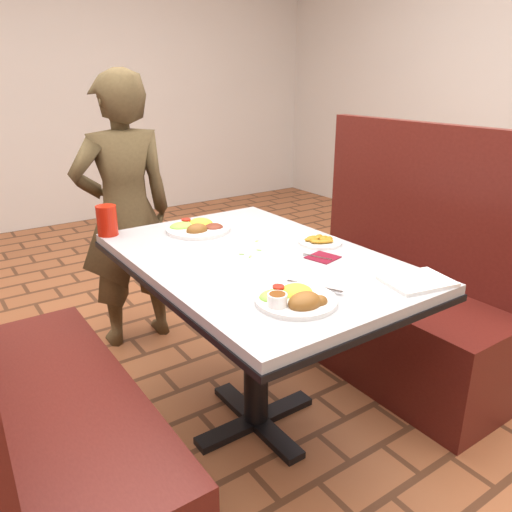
# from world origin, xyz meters

# --- Properties ---
(dining_table) EXTENTS (0.81, 1.21, 0.75)m
(dining_table) POSITION_xyz_m (0.00, 0.00, 0.65)
(dining_table) COLOR #B1B3B6
(dining_table) RESTS_ON ground
(booth_bench_left) EXTENTS (0.47, 1.20, 1.17)m
(booth_bench_left) POSITION_xyz_m (-0.80, 0.00, 0.33)
(booth_bench_left) COLOR #581A14
(booth_bench_left) RESTS_ON ground
(booth_bench_right) EXTENTS (0.47, 1.20, 1.17)m
(booth_bench_right) POSITION_xyz_m (0.80, 0.00, 0.33)
(booth_bench_right) COLOR #581A14
(booth_bench_right) RESTS_ON ground
(diner_person) EXTENTS (0.53, 0.36, 1.41)m
(diner_person) POSITION_xyz_m (-0.13, 0.99, 0.70)
(diner_person) COLOR brown
(diner_person) RESTS_ON ground
(near_dinner_plate) EXTENTS (0.24, 0.24, 0.07)m
(near_dinner_plate) POSITION_xyz_m (-0.13, -0.40, 0.78)
(near_dinner_plate) COLOR white
(near_dinner_plate) RESTS_ON dining_table
(far_dinner_plate) EXTENTS (0.27, 0.27, 0.07)m
(far_dinner_plate) POSITION_xyz_m (-0.03, 0.40, 0.78)
(far_dinner_plate) COLOR white
(far_dinner_plate) RESTS_ON dining_table
(plantain_plate) EXTENTS (0.17, 0.17, 0.03)m
(plantain_plate) POSITION_xyz_m (0.29, -0.03, 0.76)
(plantain_plate) COLOR white
(plantain_plate) RESTS_ON dining_table
(maroon_napkin) EXTENTS (0.12, 0.12, 0.00)m
(maroon_napkin) POSITION_xyz_m (0.19, -0.15, 0.75)
(maroon_napkin) COLOR maroon
(maroon_napkin) RESTS_ON dining_table
(spoon_utensil) EXTENTS (0.05, 0.11, 0.00)m
(spoon_utensil) POSITION_xyz_m (0.17, -0.15, 0.75)
(spoon_utensil) COLOR silver
(spoon_utensil) RESTS_ON dining_table
(red_tumbler) EXTENTS (0.08, 0.08, 0.12)m
(red_tumbler) POSITION_xyz_m (-0.36, 0.56, 0.81)
(red_tumbler) COLOR #B61A0C
(red_tumbler) RESTS_ON dining_table
(paper_napkin) EXTENTS (0.24, 0.20, 0.01)m
(paper_napkin) POSITION_xyz_m (0.28, -0.50, 0.76)
(paper_napkin) COLOR white
(paper_napkin) RESTS_ON dining_table
(knife_utensil) EXTENTS (0.09, 0.17, 0.00)m
(knife_utensil) POSITION_xyz_m (-0.02, -0.35, 0.76)
(knife_utensil) COLOR silver
(knife_utensil) RESTS_ON dining_table
(fork_utensil) EXTENTS (0.09, 0.13, 0.00)m
(fork_utensil) POSITION_xyz_m (-0.09, -0.40, 0.76)
(fork_utensil) COLOR silver
(fork_utensil) RESTS_ON dining_table
(lettuce_shreds) EXTENTS (0.28, 0.32, 0.00)m
(lettuce_shreds) POSITION_xyz_m (0.04, 0.06, 0.75)
(lettuce_shreds) COLOR #8CC850
(lettuce_shreds) RESTS_ON dining_table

